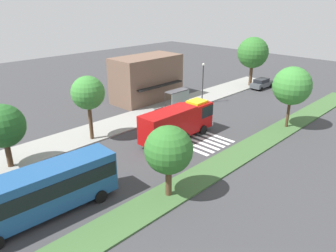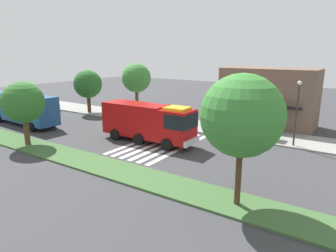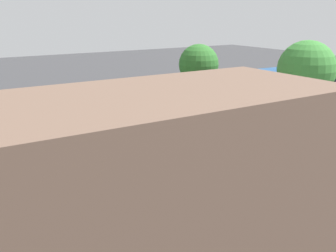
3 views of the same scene
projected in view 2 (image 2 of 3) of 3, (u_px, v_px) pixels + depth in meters
ground_plane at (159, 144)px, 28.04m from camera, size 120.00×120.00×0.00m
sidewalk at (200, 126)px, 34.54m from camera, size 60.00×5.10×0.14m
median_strip at (104, 166)px, 22.35m from camera, size 60.00×3.00×0.14m
crosswalk at (160, 144)px, 27.96m from camera, size 4.95×9.96×0.01m
fire_truck at (150, 121)px, 28.10m from camera, size 9.64×2.85×3.70m
parked_car_west at (44, 105)px, 44.33m from camera, size 4.73×2.15×1.61m
transit_bus at (24, 107)px, 35.13m from camera, size 10.80×3.27×3.64m
bus_stop_shelter at (253, 119)px, 29.72m from camera, size 3.50×1.40×2.46m
bench_near_shelter at (216, 127)px, 32.19m from camera, size 1.60×0.50×0.90m
street_lamp at (297, 108)px, 26.40m from camera, size 0.36×0.36×5.82m
storefront_building at (269, 97)px, 34.59m from camera, size 10.37×5.99×6.63m
sidewalk_tree_far_west at (88, 84)px, 41.41m from camera, size 3.87×3.87×5.90m
sidewalk_tree_west at (136, 78)px, 36.39m from camera, size 3.53×3.53×6.96m
median_tree_far_west at (23, 102)px, 26.76m from camera, size 3.70×3.70×5.73m
median_tree_west at (242, 116)px, 15.54m from camera, size 4.40×4.40×7.20m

